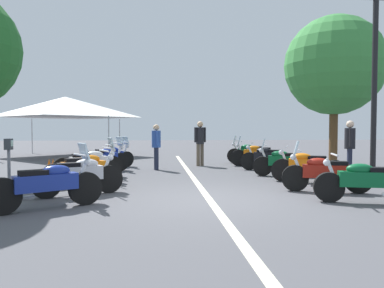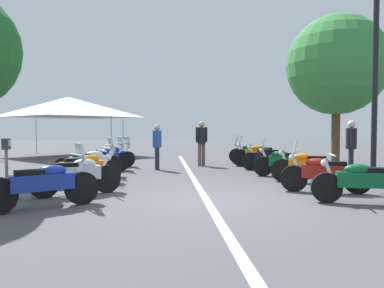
{
  "view_description": "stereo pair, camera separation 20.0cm",
  "coord_description": "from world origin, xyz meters",
  "px_view_note": "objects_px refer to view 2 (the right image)",
  "views": [
    {
      "loc": [
        -7.71,
        1.09,
        1.49
      ],
      "look_at": [
        3.83,
        0.0,
        1.01
      ],
      "focal_mm": 34.81,
      "sensor_mm": 36.0,
      "label": 1
    },
    {
      "loc": [
        -7.71,
        0.89,
        1.49
      ],
      "look_at": [
        3.83,
        0.0,
        1.01
      ],
      "focal_mm": 34.81,
      "sensor_mm": 36.0,
      "label": 2
    }
  ],
  "objects_px": {
    "motorcycle_right_row_3": "(285,162)",
    "roadside_tree_2": "(337,65)",
    "street_lamp_twin_globe": "(376,50)",
    "bystander_2": "(351,144)",
    "traffic_cone_0": "(54,169)",
    "bystander_1": "(202,140)",
    "motorcycle_left_row_0": "(44,184)",
    "motorcycle_left_row_2": "(83,168)",
    "bystander_0": "(157,143)",
    "motorcycle_right_row_0": "(366,182)",
    "motorcycle_right_row_1": "(324,173)",
    "motorcycle_left_row_1": "(77,175)",
    "motorcycle_left_row_3": "(89,163)",
    "parking_meter": "(6,158)",
    "motorcycle_right_row_4": "(269,158)",
    "motorcycle_right_row_6": "(252,153)",
    "motorcycle_right_row_5": "(259,155)",
    "traffic_cone_2": "(50,169)",
    "event_tent": "(69,107)",
    "motorcycle_left_row_4": "(104,158)",
    "motorcycle_left_row_5": "(110,156)",
    "motorcycle_right_row_2": "(308,166)"
  },
  "relations": [
    {
      "from": "motorcycle_right_row_1",
      "to": "bystander_1",
      "type": "bearing_deg",
      "value": -52.86
    },
    {
      "from": "traffic_cone_0",
      "to": "bystander_1",
      "type": "height_order",
      "value": "bystander_1"
    },
    {
      "from": "motorcycle_right_row_6",
      "to": "traffic_cone_0",
      "type": "distance_m",
      "value": 8.27
    },
    {
      "from": "motorcycle_right_row_1",
      "to": "roadside_tree_2",
      "type": "height_order",
      "value": "roadside_tree_2"
    },
    {
      "from": "motorcycle_right_row_2",
      "to": "traffic_cone_2",
      "type": "bearing_deg",
      "value": 12.79
    },
    {
      "from": "motorcycle_right_row_1",
      "to": "motorcycle_right_row_2",
      "type": "distance_m",
      "value": 1.58
    },
    {
      "from": "motorcycle_left_row_1",
      "to": "bystander_2",
      "type": "xyz_separation_m",
      "value": [
        2.63,
        -7.71,
        0.57
      ]
    },
    {
      "from": "motorcycle_right_row_0",
      "to": "parking_meter",
      "type": "distance_m",
      "value": 7.17
    },
    {
      "from": "motorcycle_left_row_0",
      "to": "parking_meter",
      "type": "distance_m",
      "value": 1.23
    },
    {
      "from": "street_lamp_twin_globe",
      "to": "motorcycle_left_row_4",
      "type": "bearing_deg",
      "value": 63.71
    },
    {
      "from": "traffic_cone_2",
      "to": "motorcycle_left_row_0",
      "type": "bearing_deg",
      "value": -164.66
    },
    {
      "from": "motorcycle_right_row_3",
      "to": "roadside_tree_2",
      "type": "height_order",
      "value": "roadside_tree_2"
    },
    {
      "from": "motorcycle_right_row_3",
      "to": "street_lamp_twin_globe",
      "type": "xyz_separation_m",
      "value": [
        -2.04,
        -1.65,
        3.04
      ]
    },
    {
      "from": "street_lamp_twin_globe",
      "to": "bystander_2",
      "type": "distance_m",
      "value": 3.12
    },
    {
      "from": "motorcycle_left_row_1",
      "to": "parking_meter",
      "type": "distance_m",
      "value": 1.49
    },
    {
      "from": "motorcycle_right_row_5",
      "to": "event_tent",
      "type": "relative_size",
      "value": 0.37
    },
    {
      "from": "motorcycle_right_row_3",
      "to": "bystander_0",
      "type": "height_order",
      "value": "bystander_0"
    },
    {
      "from": "bystander_1",
      "to": "roadside_tree_2",
      "type": "distance_m",
      "value": 5.89
    },
    {
      "from": "motorcycle_left_row_1",
      "to": "motorcycle_left_row_3",
      "type": "xyz_separation_m",
      "value": [
        2.85,
        0.29,
        0.02
      ]
    },
    {
      "from": "motorcycle_left_row_3",
      "to": "traffic_cone_0",
      "type": "distance_m",
      "value": 1.08
    },
    {
      "from": "motorcycle_right_row_5",
      "to": "street_lamp_twin_globe",
      "type": "height_order",
      "value": "street_lamp_twin_globe"
    },
    {
      "from": "motorcycle_right_row_1",
      "to": "traffic_cone_2",
      "type": "relative_size",
      "value": 3.19
    },
    {
      "from": "motorcycle_left_row_2",
      "to": "bystander_2",
      "type": "bearing_deg",
      "value": -20.08
    },
    {
      "from": "motorcycle_left_row_1",
      "to": "motorcycle_left_row_2",
      "type": "xyz_separation_m",
      "value": [
        1.43,
        0.17,
        -0.01
      ]
    },
    {
      "from": "motorcycle_right_row_1",
      "to": "traffic_cone_2",
      "type": "distance_m",
      "value": 7.65
    },
    {
      "from": "motorcycle_left_row_1",
      "to": "event_tent",
      "type": "relative_size",
      "value": 0.32
    },
    {
      "from": "motorcycle_left_row_5",
      "to": "bystander_2",
      "type": "xyz_separation_m",
      "value": [
        -3.15,
        -7.79,
        0.57
      ]
    },
    {
      "from": "motorcycle_left_row_0",
      "to": "bystander_1",
      "type": "relative_size",
      "value": 1.06
    },
    {
      "from": "motorcycle_left_row_4",
      "to": "traffic_cone_2",
      "type": "relative_size",
      "value": 2.85
    },
    {
      "from": "motorcycle_left_row_2",
      "to": "motorcycle_right_row_0",
      "type": "bearing_deg",
      "value": -54.05
    },
    {
      "from": "traffic_cone_0",
      "to": "motorcycle_left_row_3",
      "type": "bearing_deg",
      "value": -93.11
    },
    {
      "from": "motorcycle_left_row_1",
      "to": "bystander_2",
      "type": "distance_m",
      "value": 8.16
    },
    {
      "from": "motorcycle_right_row_4",
      "to": "parking_meter",
      "type": "distance_m",
      "value": 8.62
    },
    {
      "from": "motorcycle_right_row_4",
      "to": "motorcycle_left_row_2",
      "type": "bearing_deg",
      "value": 47.56
    },
    {
      "from": "motorcycle_right_row_2",
      "to": "motorcycle_right_row_4",
      "type": "xyz_separation_m",
      "value": [
        2.98,
        0.21,
        -0.0
      ]
    },
    {
      "from": "motorcycle_right_row_1",
      "to": "bystander_2",
      "type": "height_order",
      "value": "bystander_2"
    },
    {
      "from": "parking_meter",
      "to": "bystander_0",
      "type": "distance_m",
      "value": 6.43
    },
    {
      "from": "motorcycle_right_row_0",
      "to": "motorcycle_right_row_5",
      "type": "distance_m",
      "value": 7.32
    },
    {
      "from": "motorcycle_left_row_3",
      "to": "motorcycle_right_row_0",
      "type": "bearing_deg",
      "value": -57.3
    },
    {
      "from": "motorcycle_left_row_3",
      "to": "motorcycle_right_row_5",
      "type": "height_order",
      "value": "same"
    },
    {
      "from": "motorcycle_right_row_6",
      "to": "bystander_1",
      "type": "relative_size",
      "value": 1.12
    },
    {
      "from": "bystander_1",
      "to": "roadside_tree_2",
      "type": "bearing_deg",
      "value": -125.1
    },
    {
      "from": "motorcycle_left_row_4",
      "to": "bystander_0",
      "type": "distance_m",
      "value": 1.96
    },
    {
      "from": "motorcycle_left_row_5",
      "to": "traffic_cone_0",
      "type": "xyz_separation_m",
      "value": [
        -2.88,
        1.26,
        -0.17
      ]
    },
    {
      "from": "bystander_0",
      "to": "motorcycle_right_row_0",
      "type": "bearing_deg",
      "value": 115.01
    },
    {
      "from": "event_tent",
      "to": "bystander_2",
      "type": "bearing_deg",
      "value": -131.24
    },
    {
      "from": "motorcycle_left_row_2",
      "to": "event_tent",
      "type": "height_order",
      "value": "event_tent"
    },
    {
      "from": "bystander_1",
      "to": "roadside_tree_2",
      "type": "xyz_separation_m",
      "value": [
        -0.93,
        -5.07,
        2.85
      ]
    },
    {
      "from": "bystander_1",
      "to": "motorcycle_left_row_2",
      "type": "bearing_deg",
      "value": 118.68
    },
    {
      "from": "motorcycle_left_row_4",
      "to": "bystander_1",
      "type": "xyz_separation_m",
      "value": [
        1.82,
        -3.56,
        0.58
      ]
    }
  ]
}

